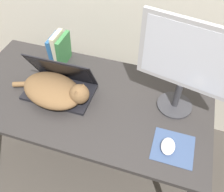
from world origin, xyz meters
TOP-DOWN VIEW (x-y plane):
  - desk at (0.00, 0.36)m, footprint 1.46×0.73m
  - laptop at (-0.15, 0.36)m, footprint 0.40×0.24m
  - cat at (-0.15, 0.31)m, footprint 0.50×0.33m
  - external_monitor at (0.51, 0.45)m, footprint 0.48×0.19m
  - mousepad at (0.54, 0.18)m, footprint 0.20×0.19m
  - computer_mouse at (0.51, 0.17)m, footprint 0.07×0.10m
  - book_row at (-0.27, 0.61)m, footprint 0.10×0.16m

SIDE VIEW (x-z plane):
  - desk at x=0.00m, z-range 0.28..0.99m
  - mousepad at x=0.54m, z-range 0.70..0.70m
  - computer_mouse at x=0.51m, z-range 0.70..0.73m
  - laptop at x=-0.15m, z-range 0.63..0.86m
  - cat at x=-0.15m, z-range 0.69..0.83m
  - book_row at x=-0.27m, z-range 0.70..0.91m
  - external_monitor at x=0.51m, z-range 0.74..1.27m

